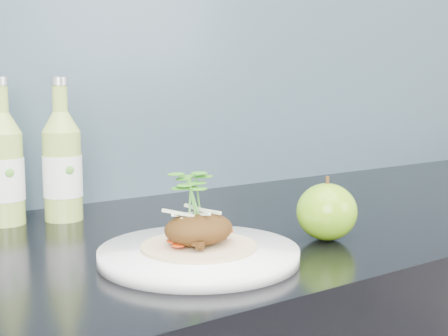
{
  "coord_description": "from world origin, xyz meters",
  "views": [
    {
      "loc": [
        -0.4,
        0.95,
        1.12
      ],
      "look_at": [
        0.08,
        1.62,
        1.0
      ],
      "focal_mm": 50.0,
      "sensor_mm": 36.0,
      "label": 1
    }
  ],
  "objects_px": {
    "green_apple": "(327,212)",
    "cider_bottle_left": "(4,169)",
    "dinner_plate": "(199,254)",
    "cider_bottle_right": "(62,166)"
  },
  "relations": [
    {
      "from": "green_apple",
      "to": "cider_bottle_left",
      "type": "xyz_separation_m",
      "value": [
        -0.33,
        0.35,
        0.05
      ]
    },
    {
      "from": "dinner_plate",
      "to": "cider_bottle_left",
      "type": "bearing_deg",
      "value": 111.6
    },
    {
      "from": "cider_bottle_left",
      "to": "cider_bottle_right",
      "type": "height_order",
      "value": "same"
    },
    {
      "from": "cider_bottle_right",
      "to": "green_apple",
      "type": "bearing_deg",
      "value": -30.55
    },
    {
      "from": "dinner_plate",
      "to": "cider_bottle_left",
      "type": "distance_m",
      "value": 0.37
    },
    {
      "from": "dinner_plate",
      "to": "cider_bottle_right",
      "type": "height_order",
      "value": "cider_bottle_right"
    },
    {
      "from": "green_apple",
      "to": "cider_bottle_right",
      "type": "height_order",
      "value": "cider_bottle_right"
    },
    {
      "from": "dinner_plate",
      "to": "green_apple",
      "type": "xyz_separation_m",
      "value": [
        0.2,
        -0.02,
        0.03
      ]
    },
    {
      "from": "dinner_plate",
      "to": "green_apple",
      "type": "relative_size",
      "value": 3.55
    },
    {
      "from": "green_apple",
      "to": "cider_bottle_right",
      "type": "distance_m",
      "value": 0.41
    }
  ]
}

